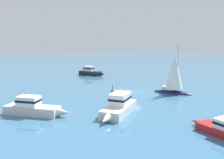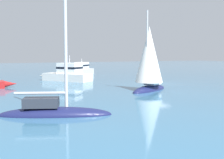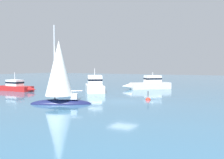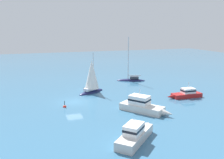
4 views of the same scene
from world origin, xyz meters
name	(u,v)px [view 2 (image 2 of 4)]	position (x,y,z in m)	size (l,w,h in m)	color
ground_plane	(157,84)	(0.00, 0.00, 0.00)	(160.00, 160.00, 0.00)	teal
sloop	(54,111)	(-14.68, -11.43, 0.24)	(6.31, 3.66, 10.02)	#191E4C
cabin_cruiser	(66,74)	(-8.19, 7.64, 0.86)	(5.80, 7.05, 3.17)	silver
launch	(80,70)	(-3.60, 15.57, 0.75)	(6.35, 6.22, 2.55)	silver
ketch	(149,62)	(-4.10, -4.67, 2.61)	(5.62, 4.10, 7.68)	#191E4C
channel_buoy	(159,81)	(1.78, 2.19, 0.02)	(0.54, 0.54, 1.20)	red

